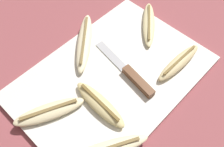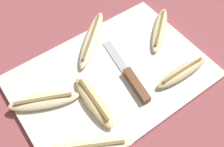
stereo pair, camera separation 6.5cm
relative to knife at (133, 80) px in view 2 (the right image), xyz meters
The scene contains 8 objects.
ground_plane 0.06m from the knife, 125.50° to the left, with size 4.00×4.00×0.00m, color #93474C.
cutting_board 0.06m from the knife, 125.50° to the left, with size 0.48×0.33×0.01m.
knife is the anchor object (origin of this frame).
banana_cream_curved 0.22m from the knife, 160.00° to the left, with size 0.17×0.11×0.02m.
banana_spotted_left 0.11m from the knife, behind, with size 0.05×0.16×0.02m.
banana_ripe_center 0.13m from the knife, 26.70° to the right, with size 0.16×0.04×0.02m.
banana_bright_far 0.17m from the knife, 93.04° to the left, with size 0.18×0.16×0.02m.
banana_soft_right 0.19m from the knife, 27.60° to the left, with size 0.16×0.14×0.02m.
Camera 2 is at (-0.21, -0.30, 0.56)m, focal length 42.00 mm.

